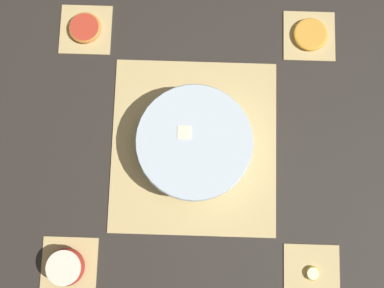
# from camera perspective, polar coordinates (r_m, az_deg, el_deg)

# --- Properties ---
(ground_plane) EXTENTS (6.00, 6.00, 0.00)m
(ground_plane) POSITION_cam_1_polar(r_m,az_deg,el_deg) (1.06, 0.00, -0.28)
(ground_plane) COLOR #2D2823
(bamboo_mat_center) EXTENTS (0.41, 0.39, 0.01)m
(bamboo_mat_center) POSITION_cam_1_polar(r_m,az_deg,el_deg) (1.06, 0.00, -0.26)
(bamboo_mat_center) COLOR #D6B775
(bamboo_mat_center) RESTS_ON ground_plane
(coaster_mat_near_left) EXTENTS (0.13, 0.13, 0.01)m
(coaster_mat_near_left) POSITION_cam_1_polar(r_m,az_deg,el_deg) (1.09, 14.73, -15.55)
(coaster_mat_near_left) COLOR #D6B775
(coaster_mat_near_left) RESTS_ON ground_plane
(coaster_mat_near_right) EXTENTS (0.13, 0.13, 0.01)m
(coaster_mat_near_right) POSITION_cam_1_polar(r_m,az_deg,el_deg) (1.17, 14.44, 13.17)
(coaster_mat_near_right) COLOR #D6B775
(coaster_mat_near_right) RESTS_ON ground_plane
(coaster_mat_far_left) EXTENTS (0.13, 0.13, 0.01)m
(coaster_mat_far_left) POSITION_cam_1_polar(r_m,az_deg,el_deg) (1.09, -15.58, -14.63)
(coaster_mat_far_left) COLOR #D6B775
(coaster_mat_far_left) RESTS_ON ground_plane
(coaster_mat_far_right) EXTENTS (0.13, 0.13, 0.01)m
(coaster_mat_far_right) POSITION_cam_1_polar(r_m,az_deg,el_deg) (1.17, -13.59, 13.97)
(coaster_mat_far_right) COLOR #D6B775
(coaster_mat_far_right) RESTS_ON ground_plane
(fruit_salad_bowl) EXTENTS (0.26, 0.26, 0.07)m
(fruit_salad_bowl) POSITION_cam_1_polar(r_m,az_deg,el_deg) (1.01, -0.03, 0.11)
(fruit_salad_bowl) COLOR silver
(fruit_salad_bowl) RESTS_ON bamboo_mat_center
(apple_half) EXTENTS (0.08, 0.08, 0.05)m
(apple_half) POSITION_cam_1_polar(r_m,az_deg,el_deg) (1.06, -15.98, -14.76)
(apple_half) COLOR #B72D23
(apple_half) RESTS_ON coaster_mat_far_left
(orange_slice_whole) EXTENTS (0.08, 0.08, 0.01)m
(orange_slice_whole) POSITION_cam_1_polar(r_m,az_deg,el_deg) (1.16, 14.54, 13.32)
(orange_slice_whole) COLOR #F9A338
(orange_slice_whole) RESTS_ON coaster_mat_near_right
(banana_coin_single) EXTENTS (0.03, 0.03, 0.01)m
(banana_coin_single) POSITION_cam_1_polar(r_m,az_deg,el_deg) (1.08, 14.83, -15.60)
(banana_coin_single) COLOR #F4EABC
(banana_coin_single) RESTS_ON coaster_mat_near_left
(grapefruit_slice) EXTENTS (0.08, 0.08, 0.01)m
(grapefruit_slice) POSITION_cam_1_polar(r_m,az_deg,el_deg) (1.16, -13.69, 14.14)
(grapefruit_slice) COLOR red
(grapefruit_slice) RESTS_ON coaster_mat_far_right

